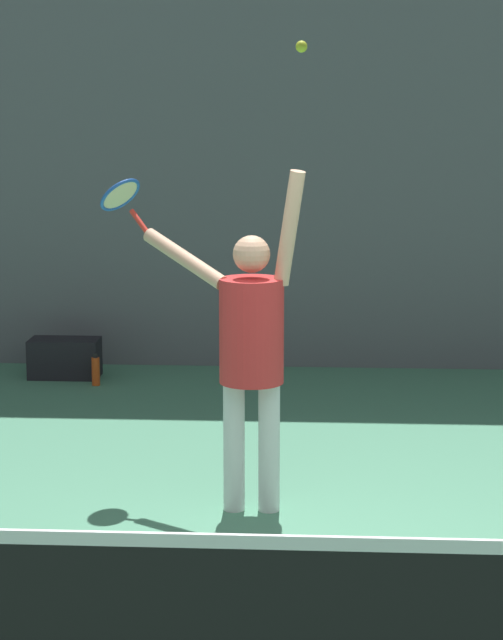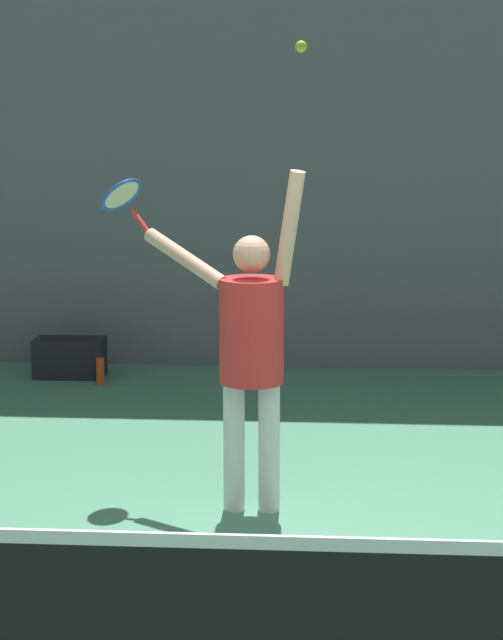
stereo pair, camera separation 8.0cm
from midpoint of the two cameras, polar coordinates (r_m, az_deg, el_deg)
The scene contains 7 objects.
ground_plane at distance 5.90m, azimuth 4.07°, elevation -13.73°, with size 18.00×18.00×0.00m, color #4C8C6B.
back_wall at distance 10.63m, azimuth 4.25°, elevation 10.97°, with size 18.00×0.10×5.00m.
tennis_player at distance 6.85m, azimuth 0.28°, elevation -1.04°, with size 1.03×0.63×2.06m.
tennis_racket at distance 7.35m, azimuth -6.02°, elevation 6.03°, with size 0.39×0.36×0.36m.
tennis_ball at distance 6.55m, azimuth 2.82°, elevation 13.30°, with size 0.07×0.07×0.07m.
water_bottle at distance 10.22m, azimuth -7.23°, elevation -2.48°, with size 0.07×0.07×0.28m.
equipment_bag at distance 10.55m, azimuth -8.73°, elevation -1.84°, with size 0.62×0.33×0.35m.
Camera 2 is at (0.01, -5.37, 2.43)m, focal length 65.00 mm.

